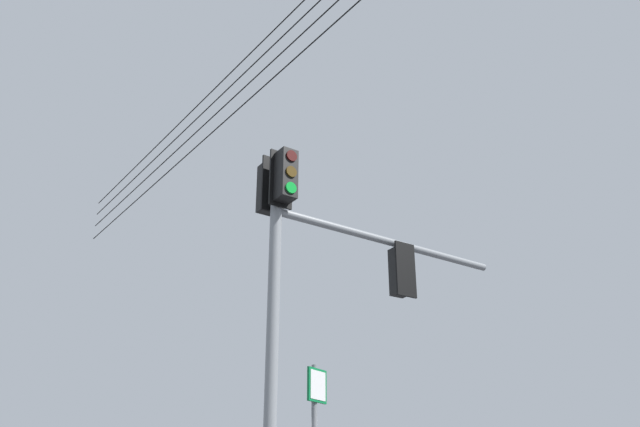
{
  "coord_description": "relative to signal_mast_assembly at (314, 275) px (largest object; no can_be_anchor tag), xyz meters",
  "views": [
    {
      "loc": [
        -3.98,
        -8.69,
        1.33
      ],
      "look_at": [
        1.83,
        0.7,
        6.29
      ],
      "focal_mm": 38.55,
      "sensor_mm": 36.0,
      "label": 1
    }
  ],
  "objects": [
    {
      "name": "signal_mast_assembly",
      "position": [
        0.0,
        0.0,
        0.0
      ],
      "size": [
        5.21,
        0.97,
        7.18
      ],
      "color": "gray",
      "rests_on": "ground"
    },
    {
      "name": "overhead_wire_span",
      "position": [
        -0.83,
        0.8,
        4.41
      ],
      "size": [
        1.44,
        18.21,
        1.31
      ],
      "color": "black"
    }
  ]
}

